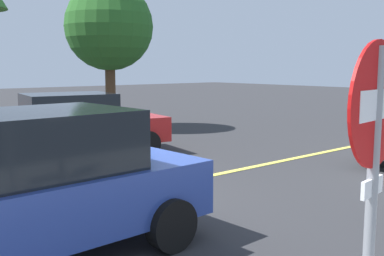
# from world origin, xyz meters

# --- Properties ---
(ground_plane) EXTENTS (80.00, 80.00, 0.00)m
(ground_plane) POSITION_xyz_m (0.00, 0.00, 0.00)
(ground_plane) COLOR #2D2D30
(lane_marking_centre) EXTENTS (28.00, 0.16, 0.01)m
(lane_marking_centre) POSITION_xyz_m (3.00, 0.00, 0.01)
(lane_marking_centre) COLOR #E0D14C
(stop_sign) EXTENTS (0.76, 0.11, 2.34)m
(stop_sign) POSITION_xyz_m (-0.99, -5.27, 1.60)
(stop_sign) COLOR gray
(stop_sign) RESTS_ON ground_plane
(car_blue_near_curb) EXTENTS (4.39, 2.12, 1.69)m
(car_blue_near_curb) POSITION_xyz_m (-1.82, -1.65, 0.84)
(car_blue_near_curb) COLOR #2D479E
(car_blue_near_curb) RESTS_ON ground_plane
(car_red_mid_road) EXTENTS (4.41, 2.55, 1.54)m
(car_red_mid_road) POSITION_xyz_m (1.38, 3.58, 0.78)
(car_red_mid_road) COLOR red
(car_red_mid_road) RESTS_ON ground_plane
(tree_left_verge) EXTENTS (3.05, 3.05, 5.08)m
(tree_left_verge) POSITION_xyz_m (4.70, 7.60, 3.53)
(tree_left_verge) COLOR #513823
(tree_left_verge) RESTS_ON ground_plane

